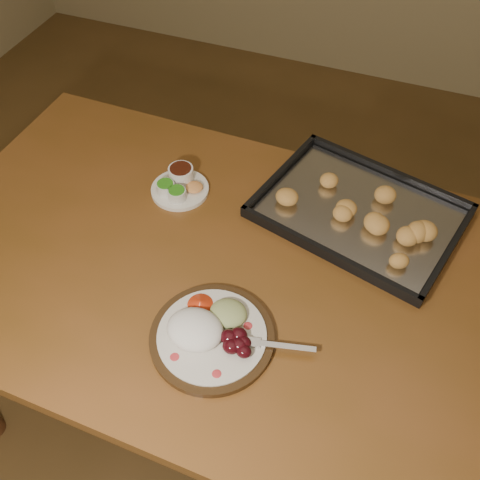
% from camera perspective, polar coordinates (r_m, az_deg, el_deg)
% --- Properties ---
extents(ground, '(4.00, 4.00, 0.00)m').
position_cam_1_polar(ground, '(1.97, -2.24, -12.68)').
color(ground, brown).
rests_on(ground, ground).
extents(dining_table, '(1.52, 0.93, 0.75)m').
position_cam_1_polar(dining_table, '(1.33, -1.49, -5.25)').
color(dining_table, brown).
rests_on(dining_table, ground).
extents(dinner_plate, '(0.35, 0.26, 0.06)m').
position_cam_1_polar(dinner_plate, '(1.13, -3.21, -9.81)').
color(dinner_plate, '#301E0D').
rests_on(dinner_plate, dining_table).
extents(condiment_saucer, '(0.15, 0.15, 0.05)m').
position_cam_1_polar(condiment_saucer, '(1.42, -6.51, 5.85)').
color(condiment_saucer, silver).
rests_on(condiment_saucer, dining_table).
extents(baking_tray, '(0.56, 0.47, 0.05)m').
position_cam_1_polar(baking_tray, '(1.38, 12.54, 3.12)').
color(baking_tray, black).
rests_on(baking_tray, dining_table).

